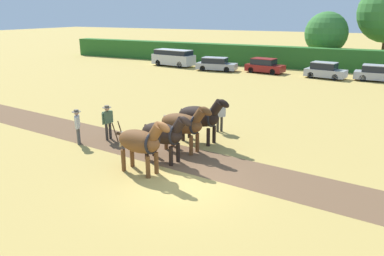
% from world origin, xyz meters
% --- Properties ---
extents(ground_plane, '(240.00, 240.00, 0.00)m').
position_xyz_m(ground_plane, '(0.00, 0.00, 0.00)').
color(ground_plane, tan).
extents(plowed_furrow_strip, '(34.66, 6.14, 0.01)m').
position_xyz_m(plowed_furrow_strip, '(-6.95, 3.01, 0.00)').
color(plowed_furrow_strip, brown).
rests_on(plowed_furrow_strip, ground).
extents(hedgerow, '(70.48, 1.85, 2.44)m').
position_xyz_m(hedgerow, '(0.00, 33.15, 1.22)').
color(hedgerow, '#286023').
rests_on(hedgerow, ground).
extents(tree_far_left, '(5.02, 5.02, 6.40)m').
position_xyz_m(tree_far_left, '(-0.44, 36.85, 3.87)').
color(tree_far_left, brown).
rests_on(tree_far_left, ground).
extents(draft_horse_lead_left, '(2.71, 1.16, 2.41)m').
position_xyz_m(draft_horse_lead_left, '(-1.90, 0.23, 1.34)').
color(draft_horse_lead_left, brown).
rests_on(draft_horse_lead_left, ground).
extents(draft_horse_lead_right, '(2.72, 1.15, 2.27)m').
position_xyz_m(draft_horse_lead_right, '(-1.75, 1.73, 1.26)').
color(draft_horse_lead_right, black).
rests_on(draft_horse_lead_right, ground).
extents(draft_horse_trail_left, '(2.87, 1.18, 2.38)m').
position_xyz_m(draft_horse_trail_left, '(-1.60, 3.22, 1.34)').
color(draft_horse_trail_left, brown).
rests_on(draft_horse_trail_left, ground).
extents(draft_horse_trail_right, '(2.98, 1.26, 2.44)m').
position_xyz_m(draft_horse_trail_right, '(-1.44, 4.71, 1.35)').
color(draft_horse_trail_right, black).
rests_on(draft_horse_trail_right, ground).
extents(plow, '(1.77, 0.51, 1.13)m').
position_xyz_m(plow, '(-4.31, 2.74, 0.32)').
color(plow, '#4C331E').
rests_on(plow, ground).
extents(farmer_at_plow, '(0.45, 0.68, 1.80)m').
position_xyz_m(farmer_at_plow, '(-5.80, 2.90, 1.07)').
color(farmer_at_plow, '#38332D').
rests_on(farmer_at_plow, ground).
extents(farmer_beside_team, '(0.52, 0.49, 1.68)m').
position_xyz_m(farmer_beside_team, '(-1.27, 6.74, 0.98)').
color(farmer_beside_team, '#38332D').
rests_on(farmer_beside_team, ground).
extents(farmer_onlooker_left, '(0.46, 0.55, 1.75)m').
position_xyz_m(farmer_onlooker_left, '(-6.71, 1.71, 1.03)').
color(farmer_onlooker_left, '#4C4C4C').
rests_on(farmer_onlooker_left, ground).
extents(parked_van, '(5.45, 2.67, 1.97)m').
position_xyz_m(parked_van, '(-16.60, 28.27, 1.02)').
color(parked_van, '#BCBCC1').
rests_on(parked_van, ground).
extents(parked_car_left, '(4.62, 2.27, 1.48)m').
position_xyz_m(parked_car_left, '(-10.47, 27.19, 0.71)').
color(parked_car_left, '#9E9EA8').
rests_on(parked_car_left, ground).
extents(parked_car_center_left, '(4.24, 2.34, 1.54)m').
position_xyz_m(parked_car_center_left, '(-5.22, 28.23, 0.74)').
color(parked_car_center_left, maroon).
rests_on(parked_car_center_left, ground).
extents(parked_car_center, '(4.06, 2.35, 1.57)m').
position_xyz_m(parked_car_center, '(1.13, 27.54, 0.75)').
color(parked_car_center, '#A8A8B2').
rests_on(parked_car_center, ground).
extents(parked_car_center_right, '(4.47, 1.90, 1.52)m').
position_xyz_m(parked_car_center_right, '(5.93, 28.09, 0.73)').
color(parked_car_center_right, '#A8A8B2').
rests_on(parked_car_center_right, ground).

